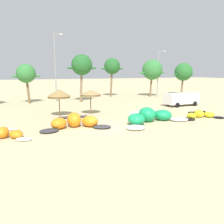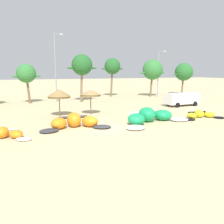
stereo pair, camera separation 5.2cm
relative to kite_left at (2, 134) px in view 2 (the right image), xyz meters
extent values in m
plane|color=#C6B284|center=(8.41, 0.33, -0.32)|extent=(260.00, 260.00, 0.00)
ellipsoid|color=orange|center=(0.05, 0.24, 0.10)|extent=(1.14, 1.36, 0.84)
ellipsoid|color=orange|center=(0.99, -0.22, -0.01)|extent=(1.32, 1.47, 0.62)
ellipsoid|color=white|center=(1.49, -1.01, -0.24)|extent=(1.51, 1.41, 0.17)
cylinder|color=white|center=(0.13, 0.65, 0.19)|extent=(1.94, 0.57, 0.18)
cube|color=white|center=(0.03, 0.12, 0.10)|extent=(0.78, 0.57, 0.04)
ellipsoid|color=#333338|center=(3.51, 0.61, -0.19)|extent=(1.91, 1.66, 0.26)
ellipsoid|color=orange|center=(4.47, 1.47, 0.16)|extent=(2.01, 2.06, 0.97)
ellipsoid|color=orange|center=(5.88, 1.72, 0.33)|extent=(1.38, 1.72, 1.31)
ellipsoid|color=orange|center=(7.24, 1.27, 0.16)|extent=(1.92, 2.05, 0.97)
ellipsoid|color=#333338|center=(8.05, 0.28, -0.19)|extent=(2.01, 1.82, 0.26)
cylinder|color=#333338|center=(5.92, 2.29, 0.45)|extent=(2.67, 0.44, 0.24)
cube|color=#333338|center=(5.86, 1.55, 0.33)|extent=(1.01, 0.66, 0.04)
ellipsoid|color=white|center=(10.66, -1.14, -0.18)|extent=(2.44, 2.39, 0.29)
ellipsoid|color=#199E5B|center=(11.50, 0.30, 0.22)|extent=(2.19, 2.31, 1.08)
ellipsoid|color=#199E5B|center=(13.14, 1.17, 0.40)|extent=(2.03, 2.18, 1.45)
ellipsoid|color=#199E5B|center=(15.00, 1.16, 0.22)|extent=(2.47, 2.45, 1.08)
ellipsoid|color=white|center=(16.41, 0.27, -0.18)|extent=(2.01, 1.83, 0.29)
cylinder|color=white|center=(12.99, 1.80, 0.56)|extent=(3.44, 1.13, 0.31)
cube|color=white|center=(13.19, 0.99, 0.40)|extent=(1.38, 0.95, 0.04)
ellipsoid|color=black|center=(17.62, 0.09, -0.24)|extent=(1.34, 1.24, 0.16)
ellipsoid|color=yellow|center=(18.40, 0.74, -0.02)|extent=(1.50, 1.51, 0.60)
ellipsoid|color=yellow|center=(19.53, 0.90, 0.09)|extent=(1.12, 1.24, 0.82)
ellipsoid|color=yellow|center=(20.60, 0.50, -0.02)|extent=(1.42, 1.48, 0.60)
ellipsoid|color=black|center=(21.22, -0.30, -0.24)|extent=(1.46, 1.40, 0.16)
cylinder|color=black|center=(19.57, 1.30, 0.18)|extent=(2.12, 0.42, 0.19)
cube|color=black|center=(19.52, 0.79, 0.09)|extent=(0.81, 0.49, 0.04)
cylinder|color=brown|center=(5.56, 7.43, 0.80)|extent=(0.10, 0.10, 2.24)
cone|color=olive|center=(5.56, 7.43, 2.30)|extent=(2.57, 2.57, 0.77)
cylinder|color=olive|center=(5.56, 7.43, 1.82)|extent=(2.44, 2.44, 0.20)
cylinder|color=brown|center=(9.10, 7.11, 0.84)|extent=(0.10, 0.10, 2.33)
cone|color=#9E7F4C|center=(9.10, 7.11, 2.27)|extent=(2.41, 2.41, 0.53)
cylinder|color=olive|center=(9.10, 7.11, 1.91)|extent=(2.29, 2.29, 0.20)
cube|color=white|center=(23.33, 8.64, 0.77)|extent=(5.36, 2.30, 1.50)
cube|color=black|center=(21.89, 8.55, 1.03)|extent=(1.43, 2.01, 0.56)
cylinder|color=black|center=(21.77, 7.55, 0.02)|extent=(0.69, 0.28, 0.68)
cylinder|color=black|center=(21.64, 9.52, 0.02)|extent=(0.69, 0.28, 0.68)
cylinder|color=black|center=(25.02, 7.77, 0.02)|extent=(0.69, 0.28, 0.68)
cylinder|color=black|center=(24.89, 9.73, 0.02)|extent=(0.69, 0.28, 0.68)
cylinder|color=brown|center=(2.84, 19.74, 2.00)|extent=(0.64, 0.36, 4.66)
sphere|color=#337A38|center=(2.70, 19.74, 4.32)|extent=(2.91, 2.91, 2.91)
ellipsoid|color=#337A38|center=(1.54, 19.74, 3.89)|extent=(2.03, 0.50, 0.36)
ellipsoid|color=#337A38|center=(3.86, 19.74, 3.89)|extent=(2.03, 0.50, 0.36)
cylinder|color=#7F6647|center=(10.99, 18.36, 2.67)|extent=(0.65, 0.36, 5.99)
sphere|color=#236028|center=(11.14, 18.36, 5.66)|extent=(3.33, 3.33, 3.33)
ellipsoid|color=#236028|center=(9.80, 18.36, 5.16)|extent=(2.33, 0.50, 0.36)
ellipsoid|color=#236028|center=(12.47, 18.36, 5.16)|extent=(2.33, 0.50, 0.36)
cylinder|color=brown|center=(18.56, 24.05, 2.64)|extent=(0.65, 0.36, 5.93)
sphere|color=#236028|center=(18.70, 24.05, 5.60)|extent=(3.13, 3.13, 3.13)
ellipsoid|color=#236028|center=(17.45, 24.05, 5.13)|extent=(2.19, 0.50, 0.36)
ellipsoid|color=#236028|center=(19.96, 24.05, 5.13)|extent=(2.19, 0.50, 0.36)
cylinder|color=brown|center=(25.93, 21.32, 2.30)|extent=(0.71, 0.36, 5.27)
sphere|color=#337A38|center=(26.11, 21.32, 4.93)|extent=(3.94, 3.94, 3.94)
ellipsoid|color=#337A38|center=(24.53, 21.32, 4.34)|extent=(2.76, 0.50, 0.36)
ellipsoid|color=#337A38|center=(27.68, 21.32, 4.34)|extent=(2.76, 0.50, 0.36)
cylinder|color=brown|center=(33.86, 21.76, 2.09)|extent=(0.63, 0.36, 4.83)
sphere|color=#286B2D|center=(34.00, 21.76, 4.50)|extent=(3.72, 3.72, 3.72)
ellipsoid|color=#286B2D|center=(32.51, 21.76, 3.94)|extent=(2.60, 0.50, 0.36)
ellipsoid|color=#286B2D|center=(35.49, 21.76, 3.94)|extent=(2.60, 0.50, 0.36)
cylinder|color=gray|center=(7.27, 20.48, 5.16)|extent=(0.18, 0.18, 10.96)
cylinder|color=gray|center=(7.83, 20.48, 10.49)|extent=(1.12, 0.10, 0.10)
ellipsoid|color=silver|center=(8.39, 20.48, 10.49)|extent=(0.56, 0.24, 0.20)
cylinder|color=gray|center=(27.04, 20.78, 4.14)|extent=(0.18, 0.18, 8.93)
cylinder|color=gray|center=(27.74, 20.78, 8.46)|extent=(1.39, 0.10, 0.10)
ellipsoid|color=silver|center=(28.44, 20.78, 8.46)|extent=(0.56, 0.24, 0.20)
camera|label=1|loc=(1.27, -18.74, 4.67)|focal=37.46mm
camera|label=2|loc=(1.32, -18.76, 4.67)|focal=37.46mm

